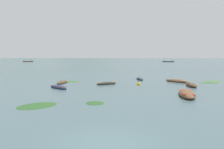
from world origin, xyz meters
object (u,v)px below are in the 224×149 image
(rowboat_6, at_px, (62,82))
(rowboat_5, at_px, (107,83))
(rowboat_2, at_px, (59,87))
(mooring_buoy, at_px, (139,84))
(rowboat_0, at_px, (140,79))
(ferry_1, at_px, (28,61))
(rowboat_4, at_px, (187,94))
(rowboat_1, at_px, (177,81))
(ferry_0, at_px, (168,61))
(rowboat_3, at_px, (191,85))

(rowboat_6, bearing_deg, rowboat_5, -11.14)
(rowboat_2, bearing_deg, mooring_buoy, 16.96)
(rowboat_0, height_order, ferry_1, ferry_1)
(rowboat_4, height_order, mooring_buoy, mooring_buoy)
(rowboat_0, relative_size, rowboat_1, 0.83)
(rowboat_0, bearing_deg, ferry_0, 72.53)
(rowboat_1, xyz_separation_m, rowboat_5, (-11.06, -2.78, -0.04))
(rowboat_1, distance_m, ferry_1, 159.83)
(rowboat_3, xyz_separation_m, rowboat_5, (-11.50, 1.81, -0.04))
(rowboat_3, xyz_separation_m, ferry_0, (34.76, 137.13, 0.26))
(ferry_0, relative_size, ferry_1, 1.07)
(rowboat_4, distance_m, rowboat_5, 11.91)
(rowboat_1, xyz_separation_m, ferry_1, (-84.12, 135.90, 0.27))
(rowboat_2, relative_size, mooring_buoy, 2.99)
(rowboat_6, bearing_deg, rowboat_4, -32.52)
(ferry_1, distance_m, mooring_buoy, 159.26)
(rowboat_0, relative_size, rowboat_3, 0.98)
(rowboat_3, bearing_deg, rowboat_6, 170.24)
(rowboat_3, height_order, rowboat_6, rowboat_3)
(rowboat_4, xyz_separation_m, ferry_1, (-81.52, 147.05, 0.22))
(mooring_buoy, bearing_deg, rowboat_1, 25.97)
(rowboat_1, height_order, ferry_0, ferry_0)
(ferry_1, relative_size, mooring_buoy, 8.15)
(rowboat_2, height_order, mooring_buoy, mooring_buoy)
(rowboat_5, xyz_separation_m, ferry_0, (46.27, 135.32, 0.30))
(rowboat_1, distance_m, rowboat_2, 18.16)
(rowboat_0, xyz_separation_m, ferry_0, (40.69, 129.28, 0.30))
(rowboat_5, bearing_deg, rowboat_3, -8.94)
(rowboat_0, bearing_deg, rowboat_4, -78.66)
(rowboat_5, height_order, ferry_0, ferry_0)
(rowboat_4, bearing_deg, ferry_0, 75.26)
(rowboat_0, relative_size, rowboat_6, 0.91)
(rowboat_2, height_order, rowboat_6, rowboat_2)
(rowboat_1, bearing_deg, mooring_buoy, -154.03)
(rowboat_2, relative_size, rowboat_4, 0.68)
(rowboat_6, bearing_deg, rowboat_0, 20.94)
(mooring_buoy, bearing_deg, rowboat_4, -64.31)
(rowboat_2, xyz_separation_m, rowboat_6, (-0.81, 4.91, -0.01))
(rowboat_5, bearing_deg, rowboat_1, 14.12)
(ferry_0, bearing_deg, ferry_1, 178.39)
(rowboat_2, xyz_separation_m, mooring_buoy, (10.56, 3.22, -0.04))
(rowboat_4, bearing_deg, mooring_buoy, 115.69)
(mooring_buoy, bearing_deg, rowboat_0, 81.45)
(rowboat_0, relative_size, ferry_1, 0.38)
(rowboat_4, relative_size, ferry_1, 0.54)
(rowboat_3, bearing_deg, ferry_1, 121.04)
(rowboat_6, bearing_deg, mooring_buoy, -8.46)
(rowboat_3, distance_m, mooring_buoy, 7.04)
(rowboat_1, relative_size, rowboat_6, 1.10)
(rowboat_6, xyz_separation_m, mooring_buoy, (11.37, -1.69, -0.03))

